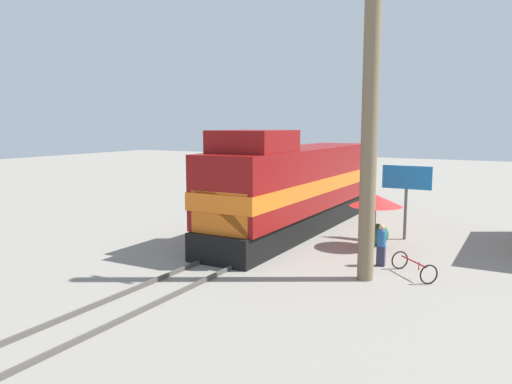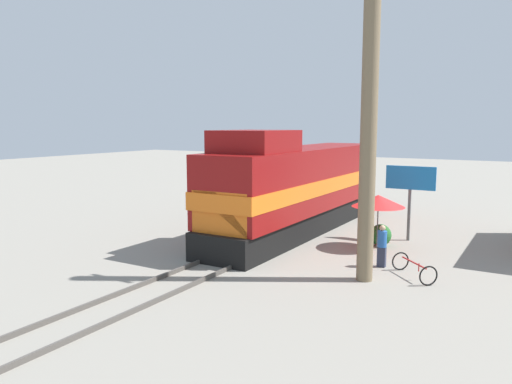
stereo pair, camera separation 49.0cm
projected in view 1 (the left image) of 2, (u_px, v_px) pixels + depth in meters
The scene contains 10 objects.
ground_plane at pixel (263, 245), 21.73m from camera, with size 120.00×120.00×0.00m, color gray.
rail_near at pixel (248, 242), 22.07m from camera, with size 0.08×30.94×0.15m, color #4C4742.
rail_far at pixel (277, 246), 21.38m from camera, with size 0.08×30.94×0.15m, color #4C4742.
locomotive at pixel (294, 187), 24.23m from camera, with size 2.96×14.79×5.00m.
utility_pole at pixel (370, 101), 16.20m from camera, with size 1.80×0.54×11.91m.
vendor_umbrella at pixel (376, 200), 21.08m from camera, with size 2.22×2.22×2.30m.
billboard_sign at pixel (407, 183), 22.55m from camera, with size 2.20×0.12×3.39m.
shrub_cluster at pixel (378, 234), 21.80m from camera, with size 0.93×0.93×0.93m, color #236028.
person_bystander at pixel (381, 244), 18.49m from camera, with size 0.34×0.34×1.57m.
bicycle at pixel (414, 267), 17.28m from camera, with size 1.77×1.81×0.67m.
Camera 1 is at (10.01, -18.72, 5.25)m, focal length 35.00 mm.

